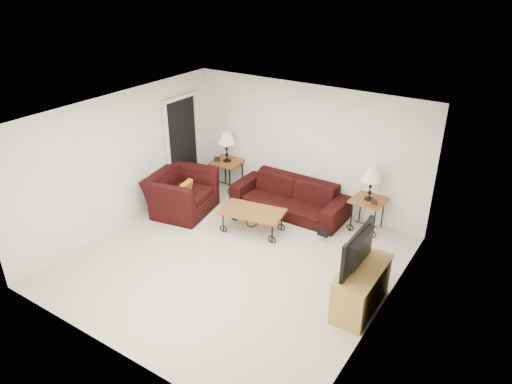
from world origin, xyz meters
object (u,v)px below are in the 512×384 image
sofa (289,197)px  backpack (326,228)px  side_table_right (367,214)px  television (364,251)px  lamp_left (227,146)px  armchair (182,193)px  tv_stand (361,288)px  coffee_table (252,221)px  lamp_right (371,184)px  side_table_left (227,175)px

sofa → backpack: 1.18m
side_table_right → television: bearing=-71.4°
lamp_left → armchair: size_ratio=0.53×
side_table_right → lamp_left: 3.28m
armchair → television: television is taller
tv_stand → coffee_table: bearing=159.2°
lamp_left → backpack: (2.71, -0.70, -0.80)m
lamp_left → television: 4.49m
television → lamp_left: bearing=-118.8°
coffee_table → television: television is taller
lamp_right → backpack: 1.14m
backpack → side_table_left: bearing=161.0°
side_table_left → armchair: 1.34m
tv_stand → television: 0.63m
television → coffee_table: bearing=-111.0°
side_table_right → television: (0.73, -2.16, 0.65)m
armchair → coffee_table: bearing=-96.7°
sofa → lamp_right: (1.55, 0.18, 0.61)m
side_table_right → armchair: size_ratio=0.50×
coffee_table → tv_stand: size_ratio=1.02×
sofa → lamp_left: 1.79m
coffee_table → lamp_left: bearing=140.2°
lamp_right → side_table_right: bearing=0.0°
coffee_table → side_table_left: bearing=140.2°
sofa → tv_stand: 3.04m
sofa → television: bearing=-41.0°
sofa → side_table_right: sofa is taller
television → backpack: 2.06m
armchair → backpack: size_ratio=3.10×
lamp_left → lamp_right: size_ratio=1.06×
television → side_table_right: bearing=-161.4°
sofa → side_table_left: (-1.65, 0.18, -0.00)m
armchair → side_table_right: bearing=-79.1°
side_table_left → backpack: size_ratio=1.65×
coffee_table → backpack: coffee_table is taller
side_table_left → coffee_table: (1.46, -1.21, -0.12)m
side_table_right → television: size_ratio=0.62×
lamp_right → tv_stand: size_ratio=0.56×
side_table_right → lamp_right: 0.63m
armchair → tv_stand: bearing=-112.2°
side_table_left → backpack: side_table_left is taller
coffee_table → armchair: (-1.61, -0.12, 0.19)m
side_table_left → lamp_left: lamp_left is taller
lamp_right → backpack: size_ratio=1.56×
lamp_left → television: (3.93, -2.16, -0.03)m
coffee_table → backpack: 1.35m
lamp_left → tv_stand: size_ratio=0.59×
armchair → television: (4.08, -0.83, 0.56)m
sofa → side_table_left: 1.66m
backpack → coffee_table: bearing=-162.2°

